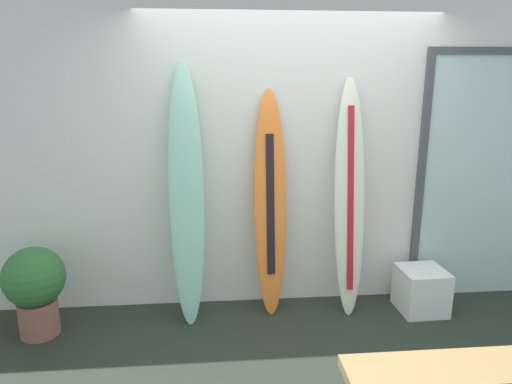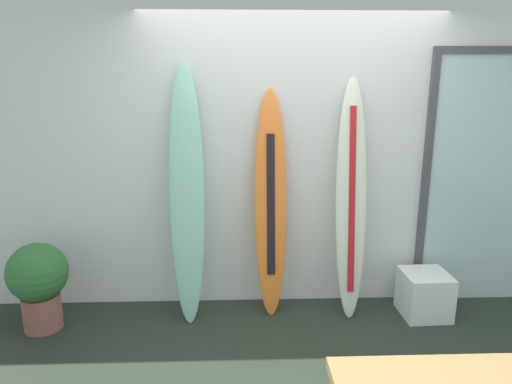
% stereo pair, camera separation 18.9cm
% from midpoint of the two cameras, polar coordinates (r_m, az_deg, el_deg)
% --- Properties ---
extents(ground, '(8.00, 8.00, 0.04)m').
position_cam_midpoint_polar(ground, '(3.35, 5.48, -22.73)').
color(ground, '#222B20').
extents(wall_back, '(7.20, 0.20, 2.80)m').
position_cam_midpoint_polar(wall_back, '(4.01, 2.60, 5.70)').
color(wall_back, silver).
rests_on(wall_back, ground).
extents(surfboard_seafoam, '(0.30, 0.40, 2.12)m').
position_cam_midpoint_polar(surfboard_seafoam, '(3.73, -10.09, -0.70)').
color(surfboard_seafoam, '#8ECBB2').
rests_on(surfboard_seafoam, ground).
extents(surfboard_sunset, '(0.28, 0.30, 1.90)m').
position_cam_midpoint_polar(surfboard_sunset, '(3.83, 0.35, -1.84)').
color(surfboard_sunset, orange).
rests_on(surfboard_sunset, ground).
extents(surfboard_ivory, '(0.26, 0.37, 1.99)m').
position_cam_midpoint_polar(surfboard_ivory, '(3.89, 10.20, -1.04)').
color(surfboard_ivory, silver).
rests_on(surfboard_ivory, ground).
extents(display_block_left, '(0.39, 0.39, 0.38)m').
position_cam_midpoint_polar(display_block_left, '(4.28, 18.66, -11.50)').
color(display_block_left, white).
rests_on(display_block_left, ground).
extents(glass_door, '(1.21, 0.06, 2.23)m').
position_cam_midpoint_polar(glass_door, '(4.52, 25.34, 2.05)').
color(glass_door, silver).
rests_on(glass_door, ground).
extents(potted_plant, '(0.47, 0.47, 0.72)m').
position_cam_midpoint_polar(potted_plant, '(4.04, -27.04, -10.31)').
color(potted_plant, '#8C5549').
rests_on(potted_plant, ground).
extents(bench, '(1.10, 0.32, 0.47)m').
position_cam_midpoint_polar(bench, '(2.83, 20.54, -20.73)').
color(bench, olive).
rests_on(bench, ground).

